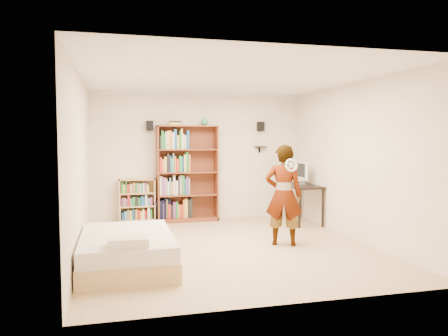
% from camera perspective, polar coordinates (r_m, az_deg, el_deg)
% --- Properties ---
extents(ground, '(4.50, 5.00, 0.01)m').
position_cam_1_polar(ground, '(7.13, 0.61, -10.25)').
color(ground, tan).
rests_on(ground, ground).
extents(room_shell, '(4.52, 5.02, 2.71)m').
position_cam_1_polar(room_shell, '(6.91, 0.62, 4.05)').
color(room_shell, white).
rests_on(room_shell, ground).
extents(crown_molding, '(4.50, 5.00, 0.06)m').
position_cam_1_polar(crown_molding, '(6.97, 0.63, 11.54)').
color(crown_molding, silver).
rests_on(crown_molding, room_shell).
extents(speaker_left, '(0.14, 0.12, 0.20)m').
position_cam_1_polar(speaker_left, '(9.12, -9.68, 5.48)').
color(speaker_left, black).
rests_on(speaker_left, room_shell).
extents(speaker_right, '(0.14, 0.12, 0.20)m').
position_cam_1_polar(speaker_right, '(9.60, 4.82, 5.45)').
color(speaker_right, black).
rests_on(speaker_right, room_shell).
extents(wall_shelf, '(0.25, 0.16, 0.02)m').
position_cam_1_polar(wall_shelf, '(9.61, 4.78, 2.76)').
color(wall_shelf, black).
rests_on(wall_shelf, room_shell).
extents(tall_bookshelf, '(1.27, 0.37, 2.00)m').
position_cam_1_polar(tall_bookshelf, '(9.15, -4.80, -0.73)').
color(tall_bookshelf, brown).
rests_on(tall_bookshelf, ground).
extents(low_bookshelf, '(0.73, 0.27, 0.91)m').
position_cam_1_polar(low_bookshelf, '(9.15, -11.27, -4.24)').
color(low_bookshelf, tan).
rests_on(low_bookshelf, ground).
extents(computer_desk, '(0.58, 1.16, 0.79)m').
position_cam_1_polar(computer_desk, '(9.17, 9.88, -4.59)').
color(computer_desk, black).
rests_on(computer_desk, ground).
extents(imac, '(0.13, 0.47, 0.47)m').
position_cam_1_polar(imac, '(9.18, 10.06, -0.63)').
color(imac, white).
rests_on(imac, computer_desk).
extents(daybed, '(1.23, 1.89, 0.56)m').
position_cam_1_polar(daybed, '(6.18, -12.57, -9.90)').
color(daybed, beige).
rests_on(daybed, ground).
extents(person, '(0.71, 0.60, 1.64)m').
position_cam_1_polar(person, '(7.17, 7.78, -3.52)').
color(person, black).
rests_on(person, ground).
extents(wii_wheel, '(0.21, 0.08, 0.21)m').
position_cam_1_polar(wii_wheel, '(6.84, 8.78, 0.37)').
color(wii_wheel, white).
rests_on(wii_wheel, person).
extents(navy_bag, '(0.42, 0.33, 0.50)m').
position_cam_1_polar(navy_bag, '(9.19, -7.87, -5.46)').
color(navy_bag, black).
rests_on(navy_bag, ground).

